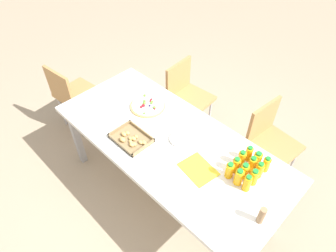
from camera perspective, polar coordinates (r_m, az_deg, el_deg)
ground_plane at (r=2.97m, az=0.19°, el=-12.49°), size 12.00×12.00×0.00m
party_table at (r=2.43m, az=0.23°, el=-3.72°), size 2.01×0.89×0.75m
chair_near_right at (r=3.22m, az=3.55°, el=6.36°), size 0.43×0.43×0.83m
chair_end at (r=3.39m, az=-18.01°, el=6.12°), size 0.44×0.44×0.83m
chair_near_left at (r=2.88m, az=18.93°, el=-2.21°), size 0.44×0.44×0.83m
juice_bottle_0 at (r=2.25m, az=18.34°, el=-6.99°), size 0.05×0.05×0.13m
juice_bottle_1 at (r=2.26m, az=16.76°, el=-6.17°), size 0.06×0.06×0.13m
juice_bottle_2 at (r=2.28m, az=15.26°, el=-5.13°), size 0.05×0.05×0.13m
juice_bottle_3 at (r=2.20m, az=17.14°, el=-8.08°), size 0.06×0.06×0.14m
juice_bottle_4 at (r=2.22m, az=15.84°, el=-7.10°), size 0.06×0.06×0.14m
juice_bottle_5 at (r=2.23m, az=13.96°, el=-6.07°), size 0.06×0.06×0.14m
juice_bottle_6 at (r=2.15m, az=16.16°, el=-9.40°), size 0.06×0.06×0.14m
juice_bottle_7 at (r=2.17m, az=14.45°, el=-8.33°), size 0.06×0.06×0.13m
juice_bottle_8 at (r=2.19m, az=12.93°, el=-7.32°), size 0.06×0.06×0.13m
juice_bottle_9 at (r=2.10m, az=14.98°, el=-10.57°), size 0.05×0.05×0.14m
juice_bottle_10 at (r=2.12m, az=13.43°, el=-9.53°), size 0.06×0.06×0.14m
juice_bottle_11 at (r=2.14m, az=11.73°, el=-8.36°), size 0.06×0.06×0.14m
fruit_pizza at (r=2.66m, az=-3.91°, el=3.95°), size 0.31×0.31×0.05m
snack_tray at (r=2.38m, az=-7.06°, el=-2.45°), size 0.31×0.23×0.04m
plate_stack at (r=2.37m, az=2.40°, el=-2.52°), size 0.17×0.17×0.02m
napkin_stack at (r=2.76m, az=-15.03°, el=3.73°), size 0.15×0.15×0.01m
cardboard_tube at (r=1.99m, az=17.53°, el=-16.06°), size 0.04×0.04×0.14m
paper_folder at (r=2.20m, az=5.82°, el=-8.26°), size 0.29×0.24×0.01m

